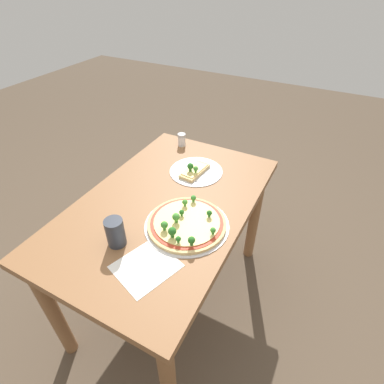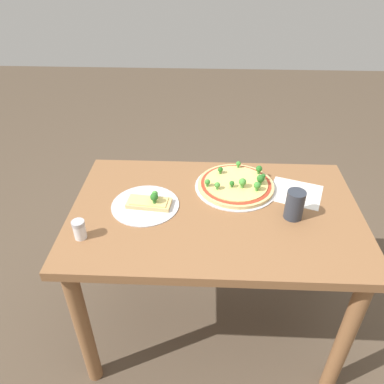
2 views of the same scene
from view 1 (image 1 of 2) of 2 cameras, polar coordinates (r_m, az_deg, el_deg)
name	(u,v)px [view 1 (image 1 of 2)]	position (r m, az deg, el deg)	size (l,w,h in m)	color
ground_plane	(172,294)	(1.84, -3.82, -18.79)	(8.00, 8.00, 0.00)	brown
dining_table	(167,220)	(1.38, -4.83, -5.29)	(1.11, 0.70, 0.70)	brown
pizza_tray_whole	(187,223)	(1.19, -1.05, -5.99)	(0.34, 0.34, 0.07)	silver
pizza_tray_slice	(195,171)	(1.48, 0.62, 4.07)	(0.26, 0.26, 0.07)	silver
drinking_cup	(115,232)	(1.13, -14.40, -7.46)	(0.07, 0.07, 0.11)	#2D333D
condiment_shaker	(182,140)	(1.70, -1.98, 9.93)	(0.04, 0.04, 0.07)	silver
paper_menu	(146,266)	(1.08, -8.75, -13.80)	(0.20, 0.18, 0.00)	white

